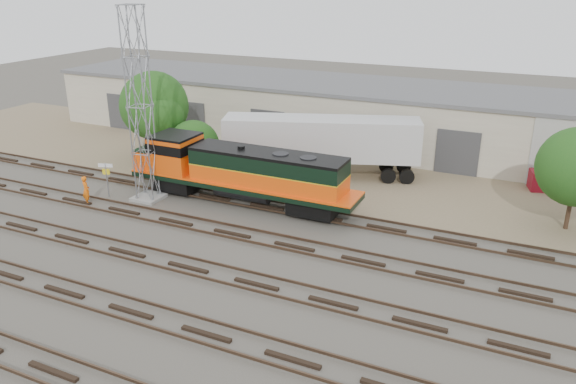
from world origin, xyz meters
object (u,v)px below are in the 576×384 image
at_px(locomotive, 238,171).
at_px(worker, 86,190).
at_px(signal_tower, 140,110).
at_px(semi_trailer, 326,140).

bearing_deg(locomotive, worker, -153.86).
distance_m(signal_tower, worker, 6.50).
height_order(signal_tower, semi_trailer, signal_tower).
distance_m(locomotive, signal_tower, 7.35).
bearing_deg(signal_tower, locomotive, 18.68).
height_order(locomotive, worker, locomotive).
xyz_separation_m(worker, semi_trailer, (12.24, 11.89, 1.82)).
bearing_deg(worker, signal_tower, -114.61).
bearing_deg(signal_tower, semi_trailer, 46.05).
bearing_deg(worker, semi_trailer, -108.37).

